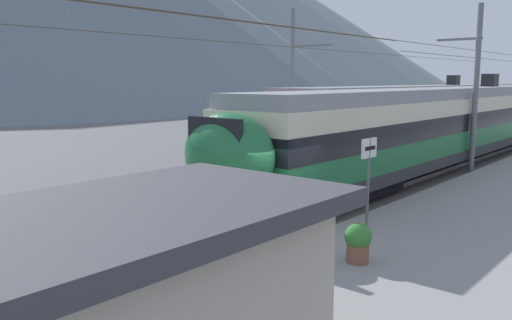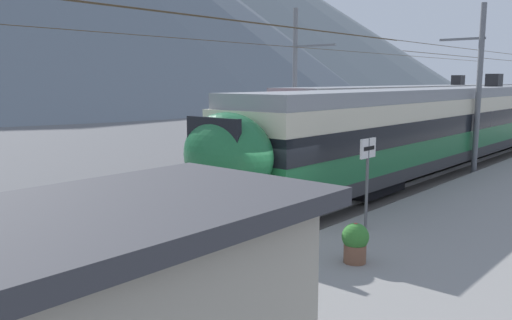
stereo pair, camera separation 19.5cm
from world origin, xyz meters
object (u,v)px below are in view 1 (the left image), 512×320
train_near_platform (453,121)px  passenger_walking (264,251)px  train_far_track (423,110)px  handbag_beside_passenger (289,283)px  catenary_mast_mid (473,87)px  platform_sign (369,163)px  potted_plant_platform_edge (358,240)px  catenary_mast_far_side (295,82)px

train_near_platform → passenger_walking: (-19.10, -3.73, -0.93)m
train_far_track → handbag_beside_passenger: (-26.36, -8.61, -1.75)m
train_near_platform → catenary_mast_mid: 3.12m
train_near_platform → passenger_walking: train_near_platform is taller
train_near_platform → catenary_mast_mid: (-2.12, -1.55, 1.69)m
passenger_walking → catenary_mast_mid: bearing=7.3°
passenger_walking → platform_sign: bearing=9.5°
passenger_walking → train_near_platform: bearing=11.1°
train_near_platform → handbag_beside_passenger: size_ratio=88.21×
platform_sign → potted_plant_platform_edge: (-2.38, -1.08, -1.27)m
platform_sign → passenger_walking: bearing=-170.5°
catenary_mast_mid → potted_plant_platform_edge: size_ratio=51.44×
train_near_platform → catenary_mast_mid: size_ratio=0.75×
catenary_mast_far_side → passenger_walking: (-15.57, -10.71, -2.81)m
passenger_walking → handbag_beside_passenger: bearing=1.4°
platform_sign → train_far_track: bearing=19.6°
train_near_platform → potted_plant_platform_edge: bearing=-166.4°
catenary_mast_mid → platform_sign: 11.88m
train_near_platform → handbag_beside_passenger: (-18.34, -3.72, -1.75)m
handbag_beside_passenger → catenary_mast_far_side: bearing=35.8°
train_near_platform → handbag_beside_passenger: 18.79m
handbag_beside_passenger → potted_plant_platform_edge: 2.22m
platform_sign → potted_plant_platform_edge: size_ratio=2.77×
catenary_mast_mid → potted_plant_platform_edge: catenary_mast_mid is taller
handbag_beside_passenger → potted_plant_platform_edge: (2.18, -0.21, 0.35)m
catenary_mast_mid → catenary_mast_far_side: bearing=99.3°
train_far_track → handbag_beside_passenger: 27.79m
catenary_mast_far_side → platform_sign: (-10.26, -9.83, -2.00)m
catenary_mast_mid → handbag_beside_passenger: catenary_mast_mid is taller
train_near_platform → catenary_mast_far_side: size_ratio=0.75×
train_far_track → passenger_walking: train_far_track is taller
train_far_track → catenary_mast_mid: size_ratio=0.73×
catenary_mast_far_side → platform_sign: bearing=-136.2°
train_far_track → catenary_mast_mid: (-10.14, -6.44, 1.69)m
train_near_platform → train_far_track: same height
catenary_mast_mid → train_far_track: bearing=32.4°
handbag_beside_passenger → catenary_mast_mid: bearing=7.6°
potted_plant_platform_edge → train_near_platform: bearing=13.6°
catenary_mast_far_side → train_near_platform: bearing=-63.2°
catenary_mast_mid → platform_sign: bearing=-173.6°
catenary_mast_far_side → potted_plant_platform_edge: catenary_mast_far_side is taller
passenger_walking → handbag_beside_passenger: 1.11m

